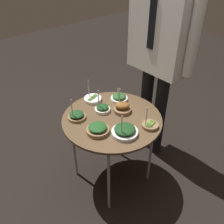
# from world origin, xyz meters

# --- Properties ---
(ground_plane) EXTENTS (8.00, 8.00, 0.00)m
(ground_plane) POSITION_xyz_m (0.00, 0.00, 0.00)
(ground_plane) COLOR black
(serving_cart) EXTENTS (0.71, 0.71, 0.62)m
(serving_cart) POSITION_xyz_m (0.00, 0.00, 0.58)
(serving_cart) COLOR brown
(serving_cart) RESTS_ON ground_plane
(bowl_spinach_mid_right) EXTENTS (0.17, 0.17, 0.18)m
(bowl_spinach_mid_right) POSITION_xyz_m (0.19, -0.05, 0.65)
(bowl_spinach_mid_right) COLOR silver
(bowl_spinach_mid_right) RESTS_ON serving_cart
(bowl_spinach_back_right) EXTENTS (0.13, 0.13, 0.13)m
(bowl_spinach_back_right) POSITION_xyz_m (-0.14, 0.20, 0.65)
(bowl_spinach_back_right) COLOR white
(bowl_spinach_back_right) RESTS_ON serving_cart
(bowl_spinach_far_rim) EXTENTS (0.11, 0.11, 0.18)m
(bowl_spinach_far_rim) POSITION_xyz_m (-0.11, 0.00, 0.65)
(bowl_spinach_far_rim) COLOR silver
(bowl_spinach_far_rim) RESTS_ON serving_cart
(bowl_spinach_mid_left) EXTENTS (0.13, 0.13, 0.18)m
(bowl_spinach_mid_left) POSITION_xyz_m (-0.16, -0.19, 0.65)
(bowl_spinach_mid_left) COLOR brown
(bowl_spinach_mid_left) RESTS_ON serving_cart
(bowl_asparagus_front_left) EXTENTS (0.11, 0.11, 0.16)m
(bowl_asparagus_front_left) POSITION_xyz_m (0.25, 0.13, 0.64)
(bowl_asparagus_front_left) COLOR brown
(bowl_asparagus_front_left) RESTS_ON serving_cart
(bowl_roast_front_right) EXTENTS (0.13, 0.13, 0.18)m
(bowl_roast_front_right) POSITION_xyz_m (-0.01, 0.11, 0.66)
(bowl_roast_front_right) COLOR brown
(bowl_roast_front_right) RESTS_ON serving_cart
(bowl_spinach_front_center) EXTENTS (0.15, 0.15, 0.06)m
(bowl_spinach_front_center) POSITION_xyz_m (0.06, -0.17, 0.65)
(bowl_spinach_front_center) COLOR brown
(bowl_spinach_front_center) RESTS_ON serving_cart
(bowl_asparagus_back_left) EXTENTS (0.14, 0.14, 0.17)m
(bowl_asparagus_back_left) POSITION_xyz_m (-0.27, 0.03, 0.64)
(bowl_asparagus_back_left) COLOR silver
(bowl_asparagus_back_left) RESTS_ON serving_cart
(waiter_figure) EXTENTS (0.61, 0.23, 1.66)m
(waiter_figure) POSITION_xyz_m (-0.05, 0.52, 1.05)
(waiter_figure) COLOR black
(waiter_figure) RESTS_ON ground_plane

